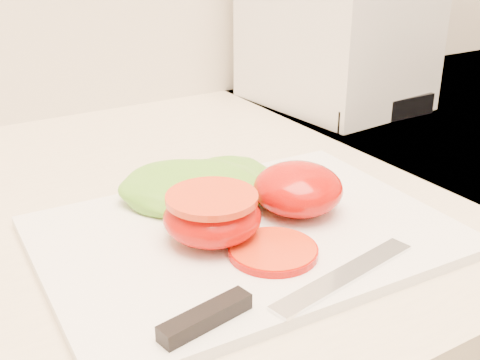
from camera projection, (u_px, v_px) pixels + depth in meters
cutting_board at (246, 235)px, 0.54m from camera, size 0.37×0.27×0.01m
tomato_half_dome at (298, 189)px, 0.56m from camera, size 0.08×0.08×0.05m
tomato_half_cut at (212, 215)px, 0.51m from camera, size 0.08×0.08×0.04m
tomato_slice_0 at (273, 251)px, 0.50m from camera, size 0.07×0.07×0.01m
lettuce_leaf_0 at (195, 189)px, 0.59m from camera, size 0.18×0.16×0.03m
lettuce_leaf_1 at (233, 180)px, 0.61m from camera, size 0.14×0.13×0.02m
knife at (265, 299)px, 0.43m from camera, size 0.23×0.05×0.01m
appliance at (338, 4)px, 0.89m from camera, size 0.22×0.27×0.30m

